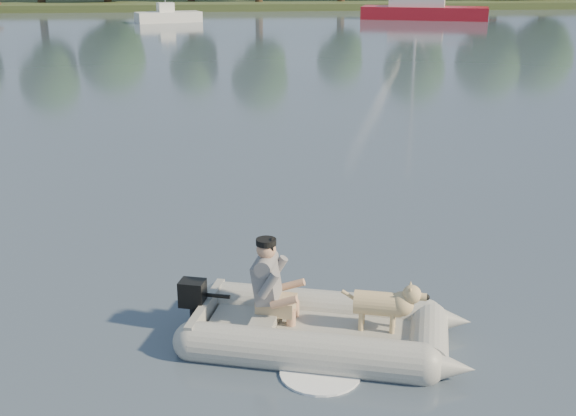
{
  "coord_description": "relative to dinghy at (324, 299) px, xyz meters",
  "views": [
    {
      "loc": [
        -0.69,
        -7.63,
        4.08
      ],
      "look_at": [
        0.31,
        2.02,
        0.75
      ],
      "focal_mm": 45.0,
      "sensor_mm": 36.0,
      "label": 1
    }
  ],
  "objects": [
    {
      "name": "dog",
      "position": [
        0.58,
        -0.13,
        -0.06
      ],
      "size": [
        0.9,
        0.54,
        0.57
      ],
      "primitive_type": null,
      "rotation": [
        0.0,
        0.0,
        -0.3
      ],
      "color": "tan",
      "rests_on": "dinghy"
    },
    {
      "name": "dinghy",
      "position": [
        0.0,
        0.0,
        0.0
      ],
      "size": [
        5.27,
        4.57,
        1.28
      ],
      "primitive_type": null,
      "rotation": [
        0.0,
        0.0,
        -0.3
      ],
      "color": "gray",
      "rests_on": "water"
    },
    {
      "name": "motorboat",
      "position": [
        -4.1,
        45.8,
        0.36
      ],
      "size": [
        4.99,
        3.16,
        1.97
      ],
      "primitive_type": null,
      "rotation": [
        0.0,
        0.0,
        0.32
      ],
      "color": "white",
      "rests_on": "water"
    },
    {
      "name": "shore_bank",
      "position": [
        -0.45,
        62.5,
        -0.29
      ],
      "size": [
        160.0,
        12.0,
        0.7
      ],
      "primitive_type": "cube",
      "color": "#47512D",
      "rests_on": "water"
    },
    {
      "name": "outboard_motor",
      "position": [
        -1.45,
        0.45,
        -0.25
      ],
      "size": [
        0.44,
        0.37,
        0.72
      ],
      "primitive_type": null,
      "rotation": [
        0.0,
        0.0,
        -0.3
      ],
      "color": "black",
      "rests_on": "dinghy"
    },
    {
      "name": "man",
      "position": [
        -0.6,
        0.23,
        0.17
      ],
      "size": [
        0.8,
        0.74,
        0.99
      ],
      "primitive_type": null,
      "rotation": [
        0.0,
        0.0,
        -0.3
      ],
      "color": "slate",
      "rests_on": "dinghy"
    },
    {
      "name": "sailboat",
      "position": [
        14.5,
        46.66,
        0.01
      ],
      "size": [
        9.53,
        5.61,
        12.56
      ],
      "rotation": [
        0.0,
        0.0,
        -0.34
      ],
      "color": "#B01420",
      "rests_on": "water"
    },
    {
      "name": "water",
      "position": [
        -0.45,
        0.5,
        -0.54
      ],
      "size": [
        160.0,
        160.0,
        0.0
      ],
      "primitive_type": "plane",
      "color": "slate",
      "rests_on": "ground"
    }
  ]
}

